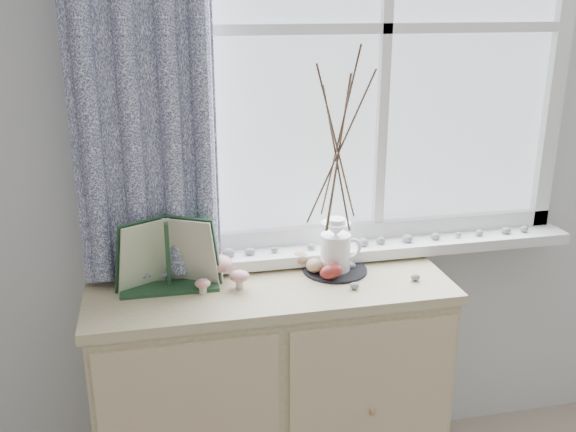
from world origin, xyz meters
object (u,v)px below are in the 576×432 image
at_px(sideboard, 271,394).
at_px(botanical_book, 168,257).
at_px(toadstool_cluster, 221,269).
at_px(twig_pitcher, 338,144).

bearing_deg(sideboard, botanical_book, 179.98).
height_order(toadstool_cluster, twig_pitcher, twig_pitcher).
distance_m(sideboard, botanical_book, 0.64).
bearing_deg(twig_pitcher, sideboard, -179.00).
bearing_deg(toadstool_cluster, botanical_book, -167.74).
distance_m(sideboard, toadstool_cluster, 0.50).
distance_m(botanical_book, toadstool_cluster, 0.19).
height_order(sideboard, twig_pitcher, twig_pitcher).
distance_m(toadstool_cluster, twig_pitcher, 0.56).
bearing_deg(toadstool_cluster, twig_pitcher, 3.19).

